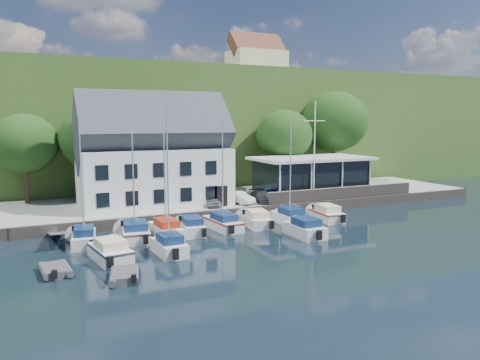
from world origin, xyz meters
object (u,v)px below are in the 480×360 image
Objects in this scene: harbor_building at (153,160)px; boat_r2_0 at (110,249)px; car_blue at (270,194)px; boat_r1_4 at (223,178)px; boat_r1_3 at (191,225)px; boat_r1_6 at (290,173)px; boat_r1_1 at (133,182)px; boat_r1_7 at (326,212)px; car_dgrey at (261,197)px; flagpole at (314,151)px; car_silver at (211,200)px; boat_r2_3 at (305,227)px; club_pavilion at (311,175)px; dinghy_1 at (124,274)px; dinghy_0 at (55,269)px; boat_r1_0 at (82,188)px; car_white at (239,198)px; boat_r1_5 at (256,218)px; boat_r2_1 at (168,189)px; boat_r1_2 at (165,180)px.

boat_r2_0 is at bearing -115.18° from harbor_building.
boat_r1_4 reaches higher than car_blue.
boat_r1_3 is 0.63× the size of boat_r1_6.
harbor_building is 10.07m from boat_r1_1.
car_blue is 0.64× the size of boat_r1_7.
car_dgrey is 7.42m from flagpole.
boat_r1_7 is at bearing -27.86° from car_silver.
boat_r1_4 is at bearing 134.82° from boat_r2_3.
car_dgrey is 19.77m from boat_r2_0.
club_pavilion is 4.51× the size of dinghy_1.
boat_r2_3 is at bearing -133.55° from boat_r1_7.
club_pavilion reaches higher than dinghy_0.
harbor_building is 4.92× the size of dinghy_1.
boat_r1_0 is 0.92× the size of boat_r1_6.
harbor_building is at bearing 74.08° from boat_r1_1.
car_white is 5.77m from boat_r1_5.
car_white reaches higher than boat_r2_0.
boat_r2_3 is (-2.79, -10.96, -0.91)m from car_blue.
dinghy_1 is at bearing -130.14° from car_dgrey.
boat_r1_3 is 7.27m from boat_r2_1.
boat_r1_7 is at bearing -0.53° from boat_r1_6.
boat_r1_7 is 6.77m from boat_r2_3.
dinghy_0 is (-14.76, -12.08, -1.24)m from car_silver.
boat_r2_3 reaches higher than boat_r1_7.
boat_r1_2 is 15.79m from boat_r1_7.
boat_r1_4 reaches higher than car_white.
car_silver reaches higher than boat_r2_0.
boat_r1_7 is at bearing -112.04° from flagpole.
harbor_building reaches higher than boat_r1_4.
club_pavilion reaches higher than car_blue.
boat_r1_4 is at bearing 54.53° from dinghy_1.
dinghy_1 is at bearing -42.08° from dinghy_0.
boat_r1_0 is 3.81m from boat_r1_1.
car_silver is 12.16m from flagpole.
car_silver is 0.55× the size of boat_r1_7.
boat_r1_6 reaches higher than boat_r1_1.
boat_r1_1 is (-21.93, -8.74, 1.51)m from club_pavilion.
harbor_building is at bearing 102.25° from boat_r1_3.
boat_r2_1 reaches higher than car_blue.
boat_r2_3 is (12.61, -4.64, -3.78)m from boat_r1_1.
harbor_building reaches higher than boat_r1_2.
car_blue is 16.89m from boat_r1_1.
boat_r1_6 is at bearing -132.00° from club_pavilion.
boat_r1_0 is 6.07m from boat_r2_0.
boat_r1_4 reaches higher than club_pavilion.
boat_r1_4 is at bearing 12.27° from boat_r1_3.
boat_r1_0 is 21.82m from boat_r1_7.
boat_r1_2 is 0.99× the size of boat_r1_6.
boat_r2_1 reaches higher than boat_r1_4.
boat_r1_3 is 1.06× the size of boat_r2_3.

